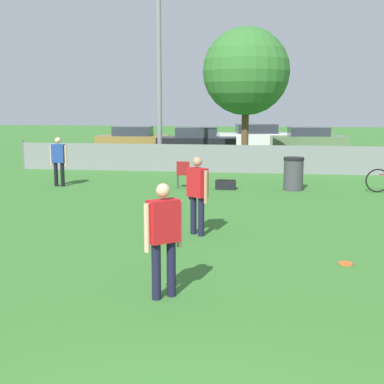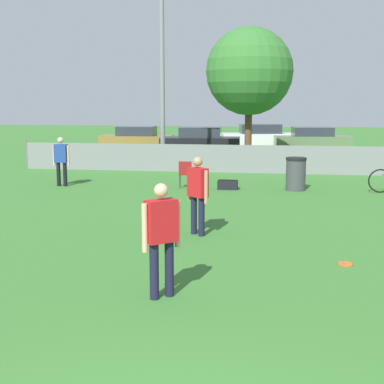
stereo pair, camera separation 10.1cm
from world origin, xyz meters
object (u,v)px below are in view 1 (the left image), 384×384
at_px(tree_near_pole, 246,72).
at_px(spectator_in_blue, 59,158).
at_px(trash_bin, 293,174).
at_px(player_defender_red, 163,232).
at_px(frisbee_disc, 346,264).
at_px(gear_bag_sideline, 226,185).
at_px(parked_car_olive, 308,139).
at_px(parked_car_tan, 133,139).
at_px(player_thrower_red, 197,190).
at_px(parked_car_dark, 197,141).
at_px(folding_chair_sideline, 183,172).
at_px(parked_car_white, 256,137).
at_px(light_pole, 159,57).

bearing_deg(tree_near_pole, spectator_in_blue, -127.24).
bearing_deg(trash_bin, player_defender_red, -102.57).
bearing_deg(tree_near_pole, frisbee_disc, -80.82).
bearing_deg(player_defender_red, gear_bag_sideline, 49.28).
xyz_separation_m(player_defender_red, trash_bin, (2.20, 9.88, -0.43)).
bearing_deg(parked_car_olive, parked_car_tan, -177.20).
relative_size(player_thrower_red, parked_car_tan, 0.40).
relative_size(tree_near_pole, player_thrower_red, 3.68).
bearing_deg(parked_car_tan, frisbee_disc, -68.16).
bearing_deg(parked_car_dark, tree_near_pole, -59.85).
distance_m(folding_chair_sideline, trash_bin, 3.51).
height_order(player_defender_red, trash_bin, player_defender_red).
xyz_separation_m(tree_near_pole, parked_car_white, (0.30, 8.19, -3.39)).
bearing_deg(spectator_in_blue, frisbee_disc, 138.48).
relative_size(frisbee_disc, trash_bin, 0.24).
distance_m(spectator_in_blue, parked_car_dark, 12.13).
xyz_separation_m(light_pole, parked_car_white, (3.75, 10.47, -3.88)).
height_order(tree_near_pole, player_defender_red, tree_near_pole).
bearing_deg(spectator_in_blue, player_defender_red, 120.77).
bearing_deg(player_thrower_red, player_defender_red, -49.05).
bearing_deg(tree_near_pole, trash_bin, -75.50).
height_order(folding_chair_sideline, parked_car_dark, parked_car_dark).
bearing_deg(player_thrower_red, spectator_in_blue, 173.14).
distance_m(light_pole, player_defender_red, 15.61).
bearing_deg(trash_bin, tree_near_pole, 104.50).
relative_size(frisbee_disc, parked_car_olive, 0.06).
height_order(parked_car_tan, parked_car_white, parked_car_white).
bearing_deg(parked_car_white, frisbee_disc, -94.83).
bearing_deg(player_defender_red, light_pole, 61.56).
bearing_deg(tree_near_pole, player_defender_red, -91.09).
distance_m(spectator_in_blue, gear_bag_sideline, 5.55).
height_order(tree_near_pole, folding_chair_sideline, tree_near_pole).
height_order(player_defender_red, frisbee_disc, player_defender_red).
height_order(player_thrower_red, parked_car_dark, player_thrower_red).
bearing_deg(tree_near_pole, parked_car_olive, 65.01).
height_order(parked_car_dark, parked_car_white, parked_car_white).
relative_size(gear_bag_sideline, parked_car_olive, 0.14).
relative_size(light_pole, folding_chair_sideline, 8.73).
bearing_deg(parked_car_white, spectator_in_blue, -121.10).
relative_size(tree_near_pole, parked_car_olive, 1.37).
bearing_deg(folding_chair_sideline, frisbee_disc, 112.49).
distance_m(light_pole, parked_car_dark, 7.58).
relative_size(gear_bag_sideline, parked_car_tan, 0.16).
height_order(player_thrower_red, trash_bin, player_thrower_red).
xyz_separation_m(light_pole, folding_chair_sideline, (1.82, -5.08, -4.07)).
relative_size(player_thrower_red, parked_car_dark, 0.38).
height_order(player_defender_red, parked_car_tan, player_defender_red).
bearing_deg(player_defender_red, frisbee_disc, -4.56).
distance_m(player_defender_red, parked_car_tan, 23.48).
relative_size(light_pole, tree_near_pole, 1.27).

